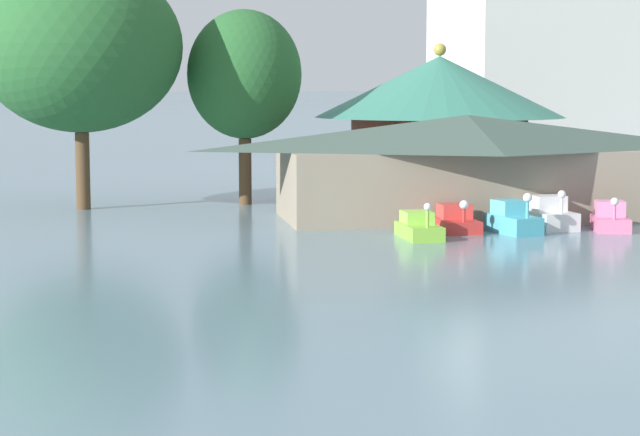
# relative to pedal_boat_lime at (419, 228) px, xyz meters

# --- Properties ---
(pedal_boat_lime) EXTENTS (1.47, 3.02, 1.61)m
(pedal_boat_lime) POSITION_rel_pedal_boat_lime_xyz_m (0.00, 0.00, 0.00)
(pedal_boat_lime) COLOR #8CCC3F
(pedal_boat_lime) RESTS_ON ground
(pedal_boat_red) EXTENTS (1.58, 2.74, 1.49)m
(pedal_boat_red) POSITION_rel_pedal_boat_lime_xyz_m (2.15, 1.86, 0.03)
(pedal_boat_red) COLOR red
(pedal_boat_red) RESTS_ON ground
(pedal_boat_cyan) EXTENTS (1.93, 3.08, 1.85)m
(pedal_boat_cyan) POSITION_rel_pedal_boat_lime_xyz_m (4.42, 0.99, 0.13)
(pedal_boat_cyan) COLOR #4CB7CC
(pedal_boat_cyan) RESTS_ON ground
(pedal_boat_white) EXTENTS (1.87, 2.69, 1.82)m
(pedal_boat_white) POSITION_rel_pedal_boat_lime_xyz_m (6.55, 2.10, 0.14)
(pedal_boat_white) COLOR white
(pedal_boat_white) RESTS_ON ground
(pedal_boat_pink) EXTENTS (2.07, 2.86, 1.57)m
(pedal_boat_pink) POSITION_rel_pedal_boat_lime_xyz_m (8.96, 1.12, 0.06)
(pedal_boat_pink) COLOR pink
(pedal_boat_pink) RESTS_ON ground
(boathouse) EXTENTS (18.94, 8.29, 4.96)m
(boathouse) POSITION_rel_pedal_boat_lime_xyz_m (4.04, 6.73, 2.16)
(boathouse) COLOR gray
(boathouse) RESTS_ON ground
(green_roof_pavilion) EXTENTS (13.93, 13.93, 8.67)m
(green_roof_pavilion) POSITION_rel_pedal_boat_lime_xyz_m (5.18, 16.05, 4.23)
(green_roof_pavilion) COLOR brown
(green_roof_pavilion) RESTS_ON ground
(shoreline_tree_tall_left) EXTENTS (10.42, 10.42, 12.70)m
(shoreline_tree_tall_left) POSITION_rel_pedal_boat_lime_xyz_m (-14.32, 13.73, 7.86)
(shoreline_tree_tall_left) COLOR brown
(shoreline_tree_tall_left) RESTS_ON ground
(shoreline_tree_mid) EXTENTS (6.08, 6.08, 10.36)m
(shoreline_tree_mid) POSITION_rel_pedal_boat_lime_xyz_m (-5.83, 14.88, 6.46)
(shoreline_tree_mid) COLOR brown
(shoreline_tree_mid) RESTS_ON ground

